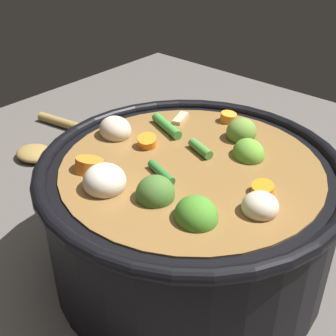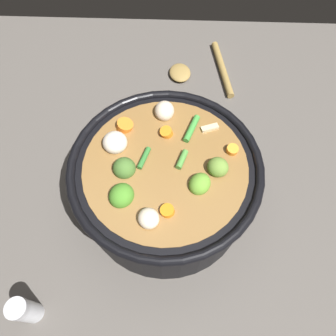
% 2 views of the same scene
% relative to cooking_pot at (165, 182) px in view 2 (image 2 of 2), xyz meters
% --- Properties ---
extents(ground_plane, '(1.10, 1.10, 0.00)m').
position_rel_cooking_pot_xyz_m(ground_plane, '(-0.00, 0.00, -0.07)').
color(ground_plane, '#514C47').
extents(cooking_pot, '(0.32, 0.32, 0.16)m').
position_rel_cooking_pot_xyz_m(cooking_pot, '(0.00, 0.00, 0.00)').
color(cooking_pot, black).
rests_on(cooking_pot, ground_plane).
extents(wooden_spoon, '(0.16, 0.18, 0.02)m').
position_rel_cooking_pot_xyz_m(wooden_spoon, '(-0.07, -0.34, -0.06)').
color(wooden_spoon, olive).
rests_on(wooden_spoon, ground_plane).
extents(salt_shaker, '(0.03, 0.03, 0.08)m').
position_rel_cooking_pot_xyz_m(salt_shaker, '(0.21, 0.21, -0.03)').
color(salt_shaker, silver).
rests_on(salt_shaker, ground_plane).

